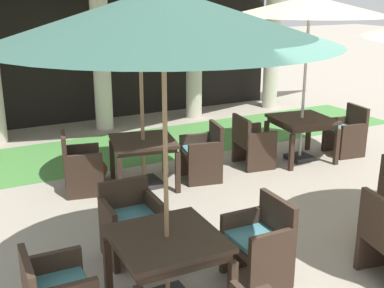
% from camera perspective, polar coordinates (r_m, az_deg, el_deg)
% --- Properties ---
extents(lawn_strip, '(11.66, 2.05, 0.01)m').
position_cam_1_polar(lawn_strip, '(9.39, -7.10, -0.37)').
color(lawn_strip, '#47843D').
rests_on(lawn_strip, ground).
extents(patio_table_near_foreground, '(1.06, 1.06, 0.76)m').
position_cam_1_polar(patio_table_near_foreground, '(8.69, 12.55, 2.34)').
color(patio_table_near_foreground, '#38281E').
rests_on(patio_table_near_foreground, ground).
extents(patio_umbrella_near_foreground, '(2.60, 2.60, 2.82)m').
position_cam_1_polar(patio_umbrella_near_foreground, '(8.41, 13.44, 15.17)').
color(patio_umbrella_near_foreground, '#2D2D2D').
rests_on(patio_umbrella_near_foreground, ground).
extents(patio_chair_near_foreground_east, '(0.61, 0.66, 0.88)m').
position_cam_1_polar(patio_chair_near_foreground_east, '(9.28, 17.39, 1.30)').
color(patio_chair_near_foreground_east, '#38281E').
rests_on(patio_chair_near_foreground_east, ground).
extents(patio_chair_near_foreground_west, '(0.61, 0.70, 0.86)m').
position_cam_1_polar(patio_chair_near_foreground_west, '(8.30, 6.93, 0.18)').
color(patio_chair_near_foreground_west, '#38281E').
rests_on(patio_chair_near_foreground_west, ground).
extents(patio_table_mid_left, '(1.08, 1.08, 0.73)m').
position_cam_1_polar(patio_table_mid_left, '(7.38, -5.66, -0.20)').
color(patio_table_mid_left, '#38281E').
rests_on(patio_table_mid_left, ground).
extents(patio_umbrella_mid_left, '(2.29, 2.29, 2.80)m').
position_cam_1_polar(patio_umbrella_mid_left, '(7.04, -6.14, 14.85)').
color(patio_umbrella_mid_left, '#2D2D2D').
rests_on(patio_umbrella_mid_left, ground).
extents(patio_chair_mid_left_west, '(0.64, 0.65, 0.91)m').
position_cam_1_polar(patio_chair_mid_left_west, '(7.35, -12.82, -2.41)').
color(patio_chair_mid_left_west, '#38281E').
rests_on(patio_chair_mid_left_west, ground).
extents(patio_chair_mid_left_east, '(0.65, 0.66, 0.89)m').
position_cam_1_polar(patio_chair_mid_left_east, '(7.65, 1.28, -1.13)').
color(patio_chair_mid_left_east, '#38281E').
rests_on(patio_chair_mid_left_east, ground).
extents(patio_table_mid_right, '(0.98, 0.98, 0.72)m').
position_cam_1_polar(patio_table_mid_right, '(4.59, -2.90, -11.68)').
color(patio_table_mid_right, '#38281E').
rests_on(patio_table_mid_right, ground).
extents(patio_umbrella_mid_right, '(2.82, 2.82, 2.94)m').
position_cam_1_polar(patio_umbrella_mid_right, '(4.02, -3.35, 14.42)').
color(patio_umbrella_mid_right, '#2D2D2D').
rests_on(patio_umbrella_mid_right, ground).
extents(patio_chair_mid_right_north, '(0.61, 0.56, 0.84)m').
position_cam_1_polar(patio_chair_mid_right_north, '(5.53, -7.09, -8.90)').
color(patio_chair_mid_right_north, '#38281E').
rests_on(patio_chair_mid_right_north, ground).
extents(patio_chair_mid_right_east, '(0.55, 0.62, 0.86)m').
position_cam_1_polar(patio_chair_mid_right_east, '(5.12, 7.84, -11.23)').
color(patio_chair_mid_right_east, '#38281E').
rests_on(patio_chair_mid_right_east, ground).
extents(terracotta_urn, '(0.35, 0.35, 0.40)m').
position_cam_1_polar(terracotta_urn, '(7.87, -11.01, -2.89)').
color(terracotta_urn, brown).
rests_on(terracotta_urn, ground).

